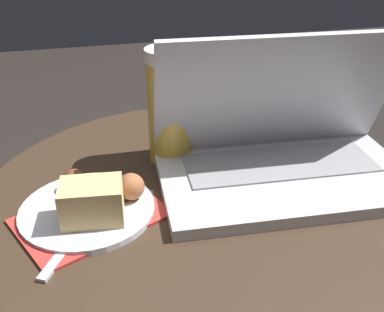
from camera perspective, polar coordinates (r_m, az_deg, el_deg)
table at (r=0.75m, az=1.95°, el=-13.85°), size 0.69×0.69×0.56m
napkin at (r=0.63m, az=-12.69°, el=-7.60°), size 0.22×0.20×0.00m
laptop at (r=0.69m, az=11.50°, el=0.72°), size 0.39×0.24×0.22m
beer_glass at (r=0.72m, az=-2.85°, el=6.35°), size 0.07×0.07×0.19m
snack_plate at (r=0.62m, az=-12.54°, el=-5.95°), size 0.18×0.18×0.06m
fork at (r=0.61m, az=-13.47°, el=-8.41°), size 0.11×0.17×0.00m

